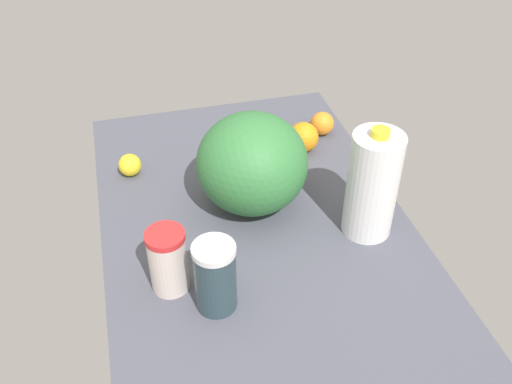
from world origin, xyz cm
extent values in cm
cube|color=#4A4B58|center=(0.00, 0.00, 1.50)|extent=(120.00, 76.00, 3.00)
cylinder|color=#293D44|center=(23.12, -14.72, 10.74)|extent=(8.77, 8.77, 15.47)
cylinder|color=silver|center=(23.12, -14.72, 19.17)|extent=(9.03, 9.03, 1.40)
ellipsoid|color=#327539|center=(-7.89, 1.07, 15.75)|extent=(27.85, 27.85, 25.50)
cylinder|color=beige|center=(15.41, -23.52, 10.11)|extent=(8.34, 8.34, 14.23)
cylinder|color=red|center=(15.41, -23.52, 17.93)|extent=(8.59, 8.59, 1.40)
cylinder|color=white|center=(8.78, 25.78, 16.57)|extent=(12.06, 12.06, 27.14)
cylinder|color=yellow|center=(8.78, 25.78, 31.04)|extent=(4.22, 4.22, 1.80)
sphere|color=orange|center=(-28.02, 21.57, 7.44)|extent=(8.87, 8.87, 8.87)
sphere|color=yellow|center=(-28.67, -28.53, 6.14)|extent=(6.27, 6.27, 6.27)
sphere|color=orange|center=(-35.01, 29.94, 6.59)|extent=(7.18, 7.18, 7.18)
camera|label=1|loc=(103.46, -27.00, 98.37)|focal=40.00mm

